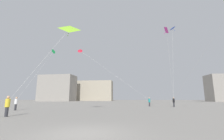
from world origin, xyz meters
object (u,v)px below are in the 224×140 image
person_in_black (174,102)px  building_left_hall (57,88)px  person_in_white (16,103)px  kite_cobalt_diamond (172,29)px  person_in_yellow (7,105)px  kite_crimson_diamond (81,51)px  kite_lime_delta (69,29)px  kite_emerald_diamond (53,52)px  person_in_teal (149,101)px  kite_magenta_delta (167,32)px  building_centre_hall (94,91)px

person_in_black → building_left_hall: (-47.97, 52.20, 6.23)m
person_in_white → kite_cobalt_diamond: 30.50m
person_in_yellow → kite_crimson_diamond: 31.21m
kite_lime_delta → kite_emerald_diamond: kite_emerald_diamond is taller
person_in_yellow → building_left_hall: size_ratio=0.09×
kite_crimson_diamond → kite_lime_delta: bearing=-75.0°
kite_lime_delta → person_in_teal: bearing=57.6°
kite_crimson_diamond → kite_emerald_diamond: bearing=-115.9°
kite_crimson_diamond → kite_lime_delta: 27.50m
person_in_teal → kite_magenta_delta: (2.15, -7.87, 11.33)m
person_in_black → kite_cobalt_diamond: bearing=-117.7°
kite_lime_delta → person_in_yellow: bearing=-157.8°
person_in_teal → person_in_yellow: bearing=-91.1°
person_in_black → kite_magenta_delta: size_ratio=0.15×
person_in_white → person_in_black: (23.98, 10.46, -0.00)m
kite_lime_delta → building_left_hall: size_ratio=0.42×
kite_cobalt_diamond → kite_lime_delta: size_ratio=1.81×
person_in_teal → person_in_yellow: person_in_yellow is taller
person_in_teal → building_centre_hall: 71.04m
person_in_teal → building_left_hall: bearing=168.8°
kite_cobalt_diamond → kite_magenta_delta: kite_cobalt_diamond is taller
person_in_teal → kite_emerald_diamond: size_ratio=0.13×
person_in_black → kite_lime_delta: size_ratio=0.22×
person_in_yellow → person_in_black: bearing=-134.6°
person_in_white → building_left_hall: bearing=-76.3°
kite_cobalt_diamond → person_in_white: bearing=-157.6°
kite_lime_delta → building_centre_hall: size_ratio=0.35×
person_in_black → kite_emerald_diamond: bearing=78.3°
person_in_white → kite_emerald_diamond: bearing=-88.7°
person_in_white → kite_emerald_diamond: kite_emerald_diamond is taller
kite_lime_delta → kite_crimson_diamond: bearing=105.0°
kite_emerald_diamond → person_in_white: bearing=-81.4°
person_in_teal → kite_emerald_diamond: kite_emerald_diamond is taller
kite_lime_delta → building_centre_hall: bearing=100.2°
person_in_white → person_in_yellow: 8.08m
person_in_yellow → kite_lime_delta: (4.55, 1.86, 7.98)m
kite_lime_delta → kite_magenta_delta: bearing=34.8°
kite_crimson_diamond → person_in_white: bearing=-95.5°
person_in_white → person_in_black: bearing=-163.7°
person_in_teal → kite_crimson_diamond: size_ratio=0.10×
person_in_white → kite_magenta_delta: (21.79, 4.02, 11.33)m
person_in_teal → kite_cobalt_diamond: (5.06, -1.71, 14.72)m
person_in_teal → person_in_black: same height
person_in_black → kite_lime_delta: (-15.02, -15.37, 8.00)m
kite_cobalt_diamond → kite_lime_delta: kite_cobalt_diamond is taller
person_in_white → kite_lime_delta: 12.97m
person_in_black → kite_magenta_delta: bearing=154.7°
person_in_black → kite_crimson_diamond: bearing=57.9°
kite_lime_delta → kite_magenta_delta: kite_magenta_delta is taller
kite_magenta_delta → building_left_hall: 74.57m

